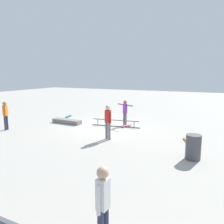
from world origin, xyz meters
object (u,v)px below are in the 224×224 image
object	(u,v)px
loose_skateboard_orange	(187,139)
trash_bin	(193,147)
skater_main	(125,111)
skateboard_main	(126,126)
bystander_white_shirt	(103,204)
skate_ledge	(67,121)
bystander_orange_shirt	(5,114)
grind_rail	(116,124)
loose_skateboard_teal	(69,116)
bystander_red_shirt	(108,120)

from	to	relation	value
loose_skateboard_orange	trash_bin	distance (m)	2.47
skater_main	trash_bin	distance (m)	6.11
skateboard_main	bystander_white_shirt	bearing A→B (deg)	46.71
skate_ledge	loose_skateboard_orange	distance (m)	7.77
skater_main	skateboard_main	bearing A→B (deg)	-25.51
bystander_orange_shirt	trash_bin	bearing A→B (deg)	-104.93
grind_rail	trash_bin	distance (m)	6.13
loose_skateboard_teal	loose_skateboard_orange	bearing A→B (deg)	-115.40
bystander_white_shirt	trash_bin	world-z (taller)	bystander_white_shirt
skater_main	loose_skateboard_orange	size ratio (longest dim) A/B	1.99
loose_skateboard_orange	loose_skateboard_teal	xyz separation A→B (m)	(9.02, -2.48, 0.00)
bystander_red_shirt	loose_skateboard_orange	distance (m)	4.01
skate_ledge	skater_main	xyz separation A→B (m)	(-3.73, -1.10, 0.81)
skate_ledge	skater_main	bearing A→B (deg)	-163.56
bystander_red_shirt	bystander_orange_shirt	xyz separation A→B (m)	(6.24, 0.93, -0.04)
trash_bin	skateboard_main	bearing A→B (deg)	-41.34
skate_ledge	loose_skateboard_teal	bearing A→B (deg)	-56.38
loose_skateboard_orange	bystander_white_shirt	bearing A→B (deg)	-23.87
skate_ledge	bystander_white_shirt	distance (m)	11.14
bystander_white_shirt	loose_skateboard_teal	bearing A→B (deg)	-135.14
bystander_orange_shirt	bystander_red_shirt	bearing A→B (deg)	-96.56
loose_skateboard_teal	bystander_orange_shirt	bearing A→B (deg)	160.14
loose_skateboard_teal	grind_rail	bearing A→B (deg)	-115.79
grind_rail	skate_ledge	distance (m)	3.36
loose_skateboard_orange	trash_bin	xyz separation A→B (m)	(-0.53, 2.38, 0.41)
bystander_orange_shirt	trash_bin	size ratio (longest dim) A/B	1.72
grind_rail	bystander_white_shirt	distance (m)	9.88
skater_main	bystander_red_shirt	bearing A→B (deg)	-60.20
bystander_orange_shirt	bystander_white_shirt	bearing A→B (deg)	-135.05
skateboard_main	bystander_white_shirt	world-z (taller)	bystander_white_shirt
skateboard_main	trash_bin	bearing A→B (deg)	75.53
loose_skateboard_teal	skate_ledge	bearing A→B (deg)	-156.40
bystander_white_shirt	bystander_orange_shirt	bearing A→B (deg)	-114.82
skate_ledge	bystander_red_shirt	bearing A→B (deg)	153.70
skate_ledge	bystander_orange_shirt	xyz separation A→B (m)	(2.11, 2.97, 0.81)
skater_main	trash_bin	world-z (taller)	skater_main
skate_ledge	grind_rail	bearing A→B (deg)	-169.43
loose_skateboard_orange	trash_bin	size ratio (longest dim) A/B	0.84
loose_skateboard_orange	loose_skateboard_teal	distance (m)	9.35
grind_rail	skate_ledge	world-z (taller)	grind_rail
skater_main	loose_skateboard_teal	bearing A→B (deg)	-166.52
skater_main	trash_bin	xyz separation A→B (m)	(-4.55, 4.05, -0.46)
bystander_red_shirt	bystander_white_shirt	xyz separation A→B (m)	(-3.16, 6.35, -0.05)
skateboard_main	bystander_orange_shirt	xyz separation A→B (m)	(6.06, 3.84, 0.88)
loose_skateboard_orange	bystander_red_shirt	bearing A→B (deg)	-88.42
grind_rail	skate_ledge	xyz separation A→B (m)	(3.30, 0.62, -0.05)
skater_main	bystander_white_shirt	xyz separation A→B (m)	(-3.55, 9.50, -0.01)
grind_rail	bystander_white_shirt	xyz separation A→B (m)	(-3.98, 9.01, 0.75)
bystander_red_shirt	loose_skateboard_teal	distance (m)	6.75
grind_rail	bystander_red_shirt	world-z (taller)	bystander_red_shirt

